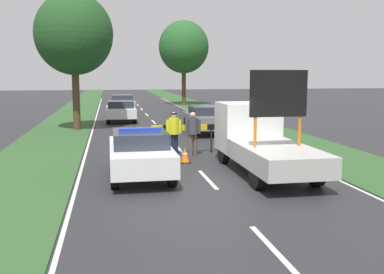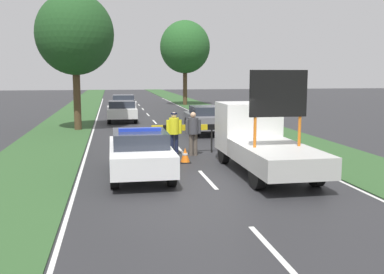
{
  "view_description": "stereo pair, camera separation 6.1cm",
  "coord_description": "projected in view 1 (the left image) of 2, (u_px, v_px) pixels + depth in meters",
  "views": [
    {
      "loc": [
        -2.91,
        -12.87,
        3.21
      ],
      "look_at": [
        -0.2,
        1.84,
        1.1
      ],
      "focal_mm": 42.0,
      "sensor_mm": 36.0,
      "label": 1
    },
    {
      "loc": [
        -2.85,
        -12.88,
        3.21
      ],
      "look_at": [
        -0.2,
        1.84,
        1.1
      ],
      "focal_mm": 42.0,
      "sensor_mm": 36.0,
      "label": 2
    }
  ],
  "objects": [
    {
      "name": "road_barrier",
      "position": [
        185.0,
        130.0,
        18.14
      ],
      "size": [
        2.74,
        0.08,
        1.17
      ],
      "rotation": [
        0.0,
        0.0,
        0.09
      ],
      "color": "black",
      "rests_on": "ground"
    },
    {
      "name": "traffic_cone_centre_front",
      "position": [
        185.0,
        155.0,
        16.32
      ],
      "size": [
        0.4,
        0.4,
        0.55
      ],
      "color": "black",
      "rests_on": "ground"
    },
    {
      "name": "police_car",
      "position": [
        140.0,
        152.0,
        14.05
      ],
      "size": [
        1.87,
        4.57,
        1.56
      ],
      "rotation": [
        0.0,
        0.0,
        0.08
      ],
      "color": "white",
      "rests_on": "ground"
    },
    {
      "name": "work_truck",
      "position": [
        259.0,
        138.0,
        14.99
      ],
      "size": [
        2.01,
        5.93,
        3.32
      ],
      "rotation": [
        0.0,
        0.0,
        3.2
      ],
      "color": "white",
      "rests_on": "ground"
    },
    {
      "name": "queued_car_van_white",
      "position": [
        121.0,
        111.0,
        30.28
      ],
      "size": [
        1.93,
        4.05,
        1.41
      ],
      "rotation": [
        0.0,
        0.0,
        3.14
      ],
      "color": "silver",
      "rests_on": "ground"
    },
    {
      "name": "queued_car_suv_grey",
      "position": [
        206.0,
        119.0,
        24.29
      ],
      "size": [
        1.92,
        4.23,
        1.49
      ],
      "rotation": [
        0.0,
        0.0,
        3.14
      ],
      "color": "slate",
      "rests_on": "ground"
    },
    {
      "name": "roadside_tree_near_left",
      "position": [
        74.0,
        34.0,
        25.1
      ],
      "size": [
        4.35,
        4.35,
        7.71
      ],
      "color": "#4C3823",
      "rests_on": "ground"
    },
    {
      "name": "grass_verge_left",
      "position": [
        70.0,
        119.0,
        31.96
      ],
      "size": [
        3.39,
        120.0,
        0.03
      ],
      "color": "#2D5128",
      "rests_on": "ground"
    },
    {
      "name": "lane_markings",
      "position": [
        158.0,
        126.0,
        27.64
      ],
      "size": [
        7.9,
        64.89,
        0.01
      ],
      "color": "silver",
      "rests_on": "ground"
    },
    {
      "name": "grass_verge_right",
      "position": [
        225.0,
        116.0,
        34.0
      ],
      "size": [
        3.39,
        120.0,
        0.03
      ],
      "color": "#2D5128",
      "rests_on": "ground"
    },
    {
      "name": "queued_car_sedan_silver",
      "position": [
        122.0,
        104.0,
        35.98
      ],
      "size": [
        1.87,
        4.4,
        1.55
      ],
      "rotation": [
        0.0,
        0.0,
        3.14
      ],
      "color": "#B2B2B7",
      "rests_on": "ground"
    },
    {
      "name": "police_officer",
      "position": [
        174.0,
        130.0,
        17.65
      ],
      "size": [
        0.62,
        0.39,
        1.72
      ],
      "rotation": [
        0.0,
        0.0,
        3.57
      ],
      "color": "#191E38",
      "rests_on": "ground"
    },
    {
      "name": "pedestrian_civilian",
      "position": [
        193.0,
        130.0,
        17.64
      ],
      "size": [
        0.62,
        0.39,
        1.73
      ],
      "rotation": [
        0.0,
        0.0,
        -0.21
      ],
      "color": "brown",
      "rests_on": "ground"
    },
    {
      "name": "traffic_cone_near_police",
      "position": [
        242.0,
        148.0,
        17.81
      ],
      "size": [
        0.4,
        0.4,
        0.56
      ],
      "color": "black",
      "rests_on": "ground"
    },
    {
      "name": "ground_plane",
      "position": [
        209.0,
        181.0,
        13.51
      ],
      "size": [
        160.0,
        160.0,
        0.0
      ],
      "primitive_type": "plane",
      "color": "#28282B"
    },
    {
      "name": "roadside_tree_near_right",
      "position": [
        184.0,
        47.0,
        45.72
      ],
      "size": [
        5.08,
        5.08,
        8.6
      ],
      "color": "#4C3823",
      "rests_on": "ground"
    }
  ]
}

